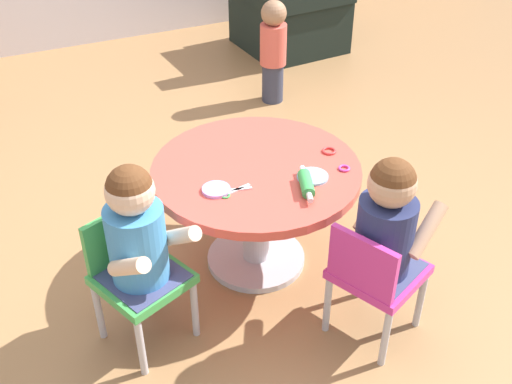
# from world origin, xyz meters

# --- Properties ---
(ground_plane) EXTENTS (10.00, 10.00, 0.00)m
(ground_plane) POSITION_xyz_m (0.00, 0.00, 0.00)
(ground_plane) COLOR #9E7247
(craft_table) EXTENTS (0.87, 0.87, 0.51)m
(craft_table) POSITION_xyz_m (0.00, 0.00, 0.38)
(craft_table) COLOR silver
(craft_table) RESTS_ON ground
(child_chair_left) EXTENTS (0.39, 0.39, 0.54)m
(child_chair_left) POSITION_xyz_m (-0.58, -0.19, 0.31)
(child_chair_left) COLOR #B7B7BC
(child_chair_left) RESTS_ON ground
(seated_child_left) EXTENTS (0.38, 0.42, 0.51)m
(seated_child_left) POSITION_xyz_m (-0.57, -0.23, 0.53)
(seated_child_left) COLOR #3F4772
(seated_child_left) RESTS_ON ground
(child_chair_right) EXTENTS (0.40, 0.40, 0.54)m
(child_chair_right) POSITION_xyz_m (0.21, -0.58, 0.31)
(child_chair_right) COLOR #B7B7BC
(child_chair_right) RESTS_ON ground
(seated_child_right) EXTENTS (0.42, 0.38, 0.51)m
(seated_child_right) POSITION_xyz_m (0.25, -0.56, 0.53)
(seated_child_right) COLOR #3F4772
(seated_child_right) RESTS_ON ground
(armchair_dark) EXTENTS (0.76, 0.77, 0.85)m
(armchair_dark) POSITION_xyz_m (1.32, 2.15, 0.31)
(armchair_dark) COLOR black
(armchair_dark) RESTS_ON ground
(toddler_standing) EXTENTS (0.17, 0.17, 0.67)m
(toddler_standing) POSITION_xyz_m (0.79, 1.41, 0.36)
(toddler_standing) COLOR #33384C
(toddler_standing) RESTS_ON ground
(rolling_pin) EXTENTS (0.10, 0.22, 0.05)m
(rolling_pin) POSITION_xyz_m (0.11, -0.23, 0.53)
(rolling_pin) COLOR green
(rolling_pin) RESTS_ON craft_table
(craft_scissors) EXTENTS (0.13, 0.07, 0.01)m
(craft_scissors) POSITION_xyz_m (-0.17, -0.12, 0.51)
(craft_scissors) COLOR silver
(craft_scissors) RESTS_ON craft_table
(playdough_blob_0) EXTENTS (0.13, 0.13, 0.01)m
(playdough_blob_0) POSITION_xyz_m (0.17, -0.17, 0.51)
(playdough_blob_0) COLOR #8CCCF2
(playdough_blob_0) RESTS_ON craft_table
(playdough_blob_1) EXTENTS (0.11, 0.11, 0.01)m
(playdough_blob_1) POSITION_xyz_m (-0.21, -0.09, 0.51)
(playdough_blob_1) COLOR #CC99E5
(playdough_blob_1) RESTS_ON craft_table
(cookie_cutter_0) EXTENTS (0.05, 0.05, 0.01)m
(cookie_cutter_0) POSITION_xyz_m (0.32, -0.17, 0.51)
(cookie_cutter_0) COLOR #D83FA5
(cookie_cutter_0) RESTS_ON craft_table
(cookie_cutter_1) EXTENTS (0.06, 0.06, 0.01)m
(cookie_cutter_1) POSITION_xyz_m (0.33, -0.03, 0.51)
(cookie_cutter_1) COLOR red
(cookie_cutter_1) RESTS_ON craft_table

